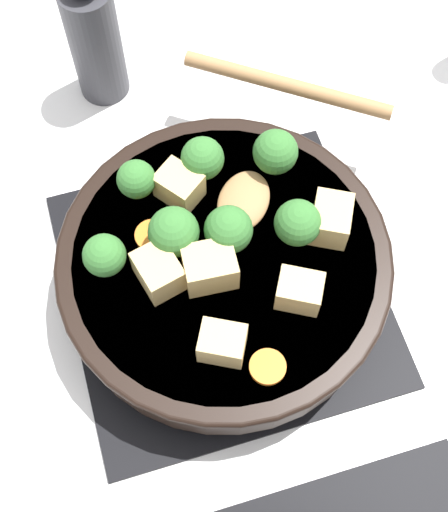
# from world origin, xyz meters

# --- Properties ---
(ground_plane) EXTENTS (2.40, 2.40, 0.00)m
(ground_plane) POSITION_xyz_m (0.00, 0.00, 0.00)
(ground_plane) COLOR white
(front_burner_grate) EXTENTS (0.31, 0.31, 0.03)m
(front_burner_grate) POSITION_xyz_m (0.00, 0.00, 0.01)
(front_burner_grate) COLOR black
(front_burner_grate) RESTS_ON ground_plane
(skillet_pan) EXTENTS (0.32, 0.43, 0.05)m
(skillet_pan) POSITION_xyz_m (0.00, 0.00, 0.06)
(skillet_pan) COLOR black
(skillet_pan) RESTS_ON front_burner_grate
(wooden_spoon) EXTENTS (0.22, 0.23, 0.02)m
(wooden_spoon) POSITION_xyz_m (-0.08, -0.11, 0.09)
(wooden_spoon) COLOR #A87A4C
(wooden_spoon) RESTS_ON skillet_pan
(tofu_cube_center_large) EXTENTS (0.05, 0.05, 0.03)m
(tofu_cube_center_large) POSITION_xyz_m (-0.10, 0.00, 0.09)
(tofu_cube_center_large) COLOR #DBB770
(tofu_cube_center_large) RESTS_ON skillet_pan
(tofu_cube_near_handle) EXTENTS (0.05, 0.05, 0.03)m
(tofu_cube_near_handle) POSITION_xyz_m (-0.05, 0.06, 0.09)
(tofu_cube_near_handle) COLOR #DBB770
(tofu_cube_near_handle) RESTS_ON skillet_pan
(tofu_cube_east_chunk) EXTENTS (0.05, 0.05, 0.03)m
(tofu_cube_east_chunk) POSITION_xyz_m (0.03, 0.09, 0.09)
(tofu_cube_east_chunk) COLOR #DBB770
(tofu_cube_east_chunk) RESTS_ON skillet_pan
(tofu_cube_west_chunk) EXTENTS (0.05, 0.04, 0.04)m
(tofu_cube_west_chunk) POSITION_xyz_m (0.02, 0.02, 0.10)
(tofu_cube_west_chunk) COLOR #DBB770
(tofu_cube_west_chunk) RESTS_ON skillet_pan
(tofu_cube_back_piece) EXTENTS (0.05, 0.05, 0.03)m
(tofu_cube_back_piece) POSITION_xyz_m (0.02, -0.08, 0.09)
(tofu_cube_back_piece) COLOR #DBB770
(tofu_cube_back_piece) RESTS_ON skillet_pan
(tofu_cube_front_piece) EXTENTS (0.04, 0.05, 0.03)m
(tofu_cube_front_piece) POSITION_xyz_m (0.06, 0.01, 0.09)
(tofu_cube_front_piece) COLOR #DBB770
(tofu_cube_front_piece) RESTS_ON skillet_pan
(broccoli_floret_near_spoon) EXTENTS (0.04, 0.04, 0.04)m
(broccoli_floret_near_spoon) POSITION_xyz_m (0.06, -0.09, 0.10)
(broccoli_floret_near_spoon) COLOR #709956
(broccoli_floret_near_spoon) RESTS_ON skillet_pan
(broccoli_floret_center_top) EXTENTS (0.05, 0.05, 0.05)m
(broccoli_floret_center_top) POSITION_xyz_m (0.04, -0.02, 0.11)
(broccoli_floret_center_top) COLOR #709956
(broccoli_floret_center_top) RESTS_ON skillet_pan
(broccoli_floret_east_rim) EXTENTS (0.04, 0.04, 0.05)m
(broccoli_floret_east_rim) POSITION_xyz_m (-0.07, -0.00, 0.11)
(broccoli_floret_east_rim) COLOR #709956
(broccoli_floret_east_rim) RESTS_ON skillet_pan
(broccoli_floret_west_rim) EXTENTS (0.04, 0.04, 0.05)m
(broccoli_floret_west_rim) POSITION_xyz_m (-0.01, -0.09, 0.10)
(broccoli_floret_west_rim) COLOR #709956
(broccoli_floret_west_rim) RESTS_ON skillet_pan
(broccoli_floret_north_edge) EXTENTS (0.04, 0.04, 0.05)m
(broccoli_floret_north_edge) POSITION_xyz_m (-0.01, -0.01, 0.11)
(broccoli_floret_north_edge) COLOR #709956
(broccoli_floret_north_edge) RESTS_ON skillet_pan
(broccoli_floret_south_cluster) EXTENTS (0.04, 0.04, 0.05)m
(broccoli_floret_south_cluster) POSITION_xyz_m (0.10, -0.02, 0.10)
(broccoli_floret_south_cluster) COLOR #709956
(broccoli_floret_south_cluster) RESTS_ON skillet_pan
(broccoli_floret_mid_floret) EXTENTS (0.04, 0.04, 0.05)m
(broccoli_floret_mid_floret) POSITION_xyz_m (-0.07, -0.08, 0.11)
(broccoli_floret_mid_floret) COLOR #709956
(broccoli_floret_mid_floret) RESTS_ON skillet_pan
(carrot_slice_orange_thin) EXTENTS (0.03, 0.03, 0.01)m
(carrot_slice_orange_thin) POSITION_xyz_m (-0.01, 0.11, 0.08)
(carrot_slice_orange_thin) COLOR orange
(carrot_slice_orange_thin) RESTS_ON skillet_pan
(carrot_slice_near_center) EXTENTS (0.03, 0.03, 0.01)m
(carrot_slice_near_center) POSITION_xyz_m (0.06, -0.04, 0.08)
(carrot_slice_near_center) COLOR orange
(carrot_slice_near_center) RESTS_ON skillet_pan
(pepper_mill) EXTENTS (0.06, 0.06, 0.18)m
(pepper_mill) POSITION_xyz_m (0.06, -0.29, 0.08)
(pepper_mill) COLOR #333338
(pepper_mill) RESTS_ON ground_plane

